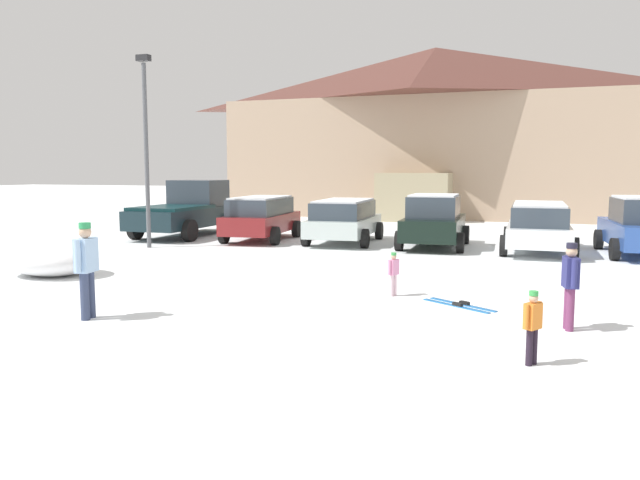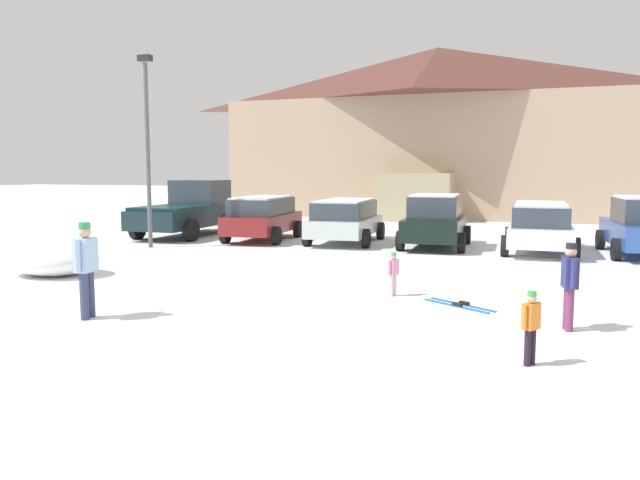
{
  "view_description": "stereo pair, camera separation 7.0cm",
  "coord_description": "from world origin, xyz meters",
  "px_view_note": "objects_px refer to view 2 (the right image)",
  "views": [
    {
      "loc": [
        3.95,
        -6.64,
        2.56
      ],
      "look_at": [
        -0.43,
        5.8,
        1.07
      ],
      "focal_mm": 35.0,
      "sensor_mm": 36.0,
      "label": 1
    },
    {
      "loc": [
        4.02,
        -6.62,
        2.56
      ],
      "look_at": [
        -0.43,
        5.8,
        1.07
      ],
      "focal_mm": 35.0,
      "sensor_mm": 36.0,
      "label": 2
    }
  ],
  "objects_px": {
    "parked_silver_wagon": "(345,219)",
    "pickup_truck": "(190,210)",
    "parked_maroon_van": "(263,217)",
    "skier_child_in_orange_jacket": "(531,324)",
    "pair_of_skis": "(459,305)",
    "lamp_post": "(147,142)",
    "skier_child_in_pink_snowsuit": "(393,272)",
    "parked_white_suv": "(540,225)",
    "skier_adult_in_blue_parka": "(86,265)",
    "skier_teen_in_navy_coat": "(570,281)",
    "plowed_snow_pile": "(53,259)",
    "ski_lodge": "(436,130)",
    "parked_black_sedan": "(435,221)"
  },
  "relations": [
    {
      "from": "parked_silver_wagon",
      "to": "pair_of_skis",
      "type": "bearing_deg",
      "value": -60.7
    },
    {
      "from": "parked_maroon_van",
      "to": "lamp_post",
      "type": "height_order",
      "value": "lamp_post"
    },
    {
      "from": "parked_silver_wagon",
      "to": "skier_teen_in_navy_coat",
      "type": "distance_m",
      "value": 12.45
    },
    {
      "from": "parked_maroon_van",
      "to": "skier_teen_in_navy_coat",
      "type": "bearing_deg",
      "value": -45.0
    },
    {
      "from": "parked_black_sedan",
      "to": "lamp_post",
      "type": "distance_m",
      "value": 9.78
    },
    {
      "from": "parked_silver_wagon",
      "to": "lamp_post",
      "type": "distance_m",
      "value": 7.15
    },
    {
      "from": "pickup_truck",
      "to": "plowed_snow_pile",
      "type": "xyz_separation_m",
      "value": [
        1.79,
        -9.21,
        -0.6
      ]
    },
    {
      "from": "parked_silver_wagon",
      "to": "parked_white_suv",
      "type": "bearing_deg",
      "value": -2.75
    },
    {
      "from": "skier_child_in_orange_jacket",
      "to": "parked_black_sedan",
      "type": "bearing_deg",
      "value": 104.93
    },
    {
      "from": "pickup_truck",
      "to": "skier_child_in_orange_jacket",
      "type": "xyz_separation_m",
      "value": [
        12.9,
        -12.73,
        -0.43
      ]
    },
    {
      "from": "ski_lodge",
      "to": "pair_of_skis",
      "type": "xyz_separation_m",
      "value": [
        4.57,
        -24.91,
        -4.8
      ]
    },
    {
      "from": "parked_black_sedan",
      "to": "lamp_post",
      "type": "relative_size",
      "value": 0.66
    },
    {
      "from": "parked_black_sedan",
      "to": "skier_child_in_orange_jacket",
      "type": "xyz_separation_m",
      "value": [
        3.24,
        -12.15,
        -0.32
      ]
    },
    {
      "from": "parked_silver_wagon",
      "to": "parked_black_sedan",
      "type": "relative_size",
      "value": 1.09
    },
    {
      "from": "pair_of_skis",
      "to": "skier_child_in_pink_snowsuit",
      "type": "bearing_deg",
      "value": 160.16
    },
    {
      "from": "parked_white_suv",
      "to": "pair_of_skis",
      "type": "distance_m",
      "value": 8.92
    },
    {
      "from": "skier_child_in_pink_snowsuit",
      "to": "plowed_snow_pile",
      "type": "xyz_separation_m",
      "value": [
        -8.39,
        -0.32,
        -0.11
      ]
    },
    {
      "from": "skier_adult_in_blue_parka",
      "to": "skier_child_in_pink_snowsuit",
      "type": "xyz_separation_m",
      "value": [
        4.53,
        3.68,
        -0.44
      ]
    },
    {
      "from": "parked_maroon_van",
      "to": "skier_adult_in_blue_parka",
      "type": "xyz_separation_m",
      "value": [
        2.24,
        -11.98,
        0.08
      ]
    },
    {
      "from": "parked_maroon_van",
      "to": "parked_white_suv",
      "type": "xyz_separation_m",
      "value": [
        9.52,
        -0.02,
        -0.02
      ]
    },
    {
      "from": "parked_black_sedan",
      "to": "plowed_snow_pile",
      "type": "bearing_deg",
      "value": -132.35
    },
    {
      "from": "ski_lodge",
      "to": "skier_child_in_orange_jacket",
      "type": "bearing_deg",
      "value": -78.2
    },
    {
      "from": "pickup_truck",
      "to": "lamp_post",
      "type": "height_order",
      "value": "lamp_post"
    },
    {
      "from": "parked_white_suv",
      "to": "lamp_post",
      "type": "bearing_deg",
      "value": -165.53
    },
    {
      "from": "pair_of_skis",
      "to": "pickup_truck",
      "type": "bearing_deg",
      "value": 140.93
    },
    {
      "from": "skier_teen_in_navy_coat",
      "to": "plowed_snow_pile",
      "type": "relative_size",
      "value": 0.6
    },
    {
      "from": "skier_teen_in_navy_coat",
      "to": "skier_adult_in_blue_parka",
      "type": "distance_m",
      "value": 8.03
    },
    {
      "from": "parked_maroon_van",
      "to": "parked_silver_wagon",
      "type": "relative_size",
      "value": 0.95
    },
    {
      "from": "parked_black_sedan",
      "to": "parked_maroon_van",
      "type": "bearing_deg",
      "value": -179.87
    },
    {
      "from": "skier_teen_in_navy_coat",
      "to": "ski_lodge",
      "type": "bearing_deg",
      "value": 103.84
    },
    {
      "from": "parked_maroon_van",
      "to": "plowed_snow_pile",
      "type": "xyz_separation_m",
      "value": [
        -1.61,
        -8.62,
        -0.47
      ]
    },
    {
      "from": "parked_maroon_van",
      "to": "skier_child_in_orange_jacket",
      "type": "bearing_deg",
      "value": -51.97
    },
    {
      "from": "pair_of_skis",
      "to": "plowed_snow_pile",
      "type": "xyz_separation_m",
      "value": [
        -9.78,
        0.18,
        0.37
      ]
    },
    {
      "from": "pair_of_skis",
      "to": "lamp_post",
      "type": "bearing_deg",
      "value": 152.39
    },
    {
      "from": "skier_teen_in_navy_coat",
      "to": "lamp_post",
      "type": "height_order",
      "value": "lamp_post"
    },
    {
      "from": "parked_black_sedan",
      "to": "skier_child_in_orange_jacket",
      "type": "relative_size",
      "value": 4.16
    },
    {
      "from": "parked_silver_wagon",
      "to": "pickup_truck",
      "type": "height_order",
      "value": "pickup_truck"
    },
    {
      "from": "parked_white_suv",
      "to": "skier_teen_in_navy_coat",
      "type": "relative_size",
      "value": 3.39
    },
    {
      "from": "skier_child_in_orange_jacket",
      "to": "plowed_snow_pile",
      "type": "bearing_deg",
      "value": 162.43
    },
    {
      "from": "skier_child_in_orange_jacket",
      "to": "skier_teen_in_navy_coat",
      "type": "height_order",
      "value": "skier_teen_in_navy_coat"
    },
    {
      "from": "pair_of_skis",
      "to": "lamp_post",
      "type": "xyz_separation_m",
      "value": [
        -10.79,
        5.64,
        3.44
      ]
    },
    {
      "from": "pickup_truck",
      "to": "pair_of_skis",
      "type": "distance_m",
      "value": 14.93
    },
    {
      "from": "skier_child_in_orange_jacket",
      "to": "skier_child_in_pink_snowsuit",
      "type": "relative_size",
      "value": 1.11
    },
    {
      "from": "skier_child_in_pink_snowsuit",
      "to": "skier_adult_in_blue_parka",
      "type": "bearing_deg",
      "value": -140.87
    },
    {
      "from": "pair_of_skis",
      "to": "skier_teen_in_navy_coat",
      "type": "bearing_deg",
      "value": -33.32
    },
    {
      "from": "skier_child_in_orange_jacket",
      "to": "parked_maroon_van",
      "type": "bearing_deg",
      "value": 128.03
    },
    {
      "from": "parked_silver_wagon",
      "to": "pickup_truck",
      "type": "bearing_deg",
      "value": 177.34
    },
    {
      "from": "parked_black_sedan",
      "to": "skier_child_in_pink_snowsuit",
      "type": "distance_m",
      "value": 8.34
    },
    {
      "from": "ski_lodge",
      "to": "plowed_snow_pile",
      "type": "relative_size",
      "value": 9.61
    },
    {
      "from": "parked_black_sedan",
      "to": "skier_adult_in_blue_parka",
      "type": "distance_m",
      "value": 12.65
    }
  ]
}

